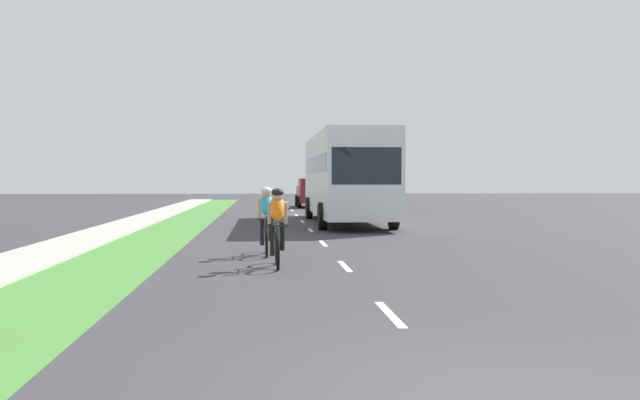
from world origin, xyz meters
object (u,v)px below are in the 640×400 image
at_px(bus_white, 345,174).
at_px(suv_maroon, 313,192).
at_px(cyclist_lead, 277,227).
at_px(cyclist_trailing, 267,220).

xyz_separation_m(bus_white, suv_maroon, (-0.13, 16.14, -1.03)).
relative_size(cyclist_lead, bus_white, 0.15).
bearing_deg(bus_white, cyclist_trailing, -105.24).
xyz_separation_m(cyclist_trailing, suv_maroon, (3.09, 27.96, 0.14)).
bearing_deg(bus_white, cyclist_lead, -102.09).
bearing_deg(suv_maroon, bus_white, -89.53).
height_order(bus_white, suv_maroon, bus_white).
relative_size(cyclist_lead, suv_maroon, 0.37).
bearing_deg(cyclist_lead, bus_white, 77.91).
distance_m(bus_white, suv_maroon, 16.17).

